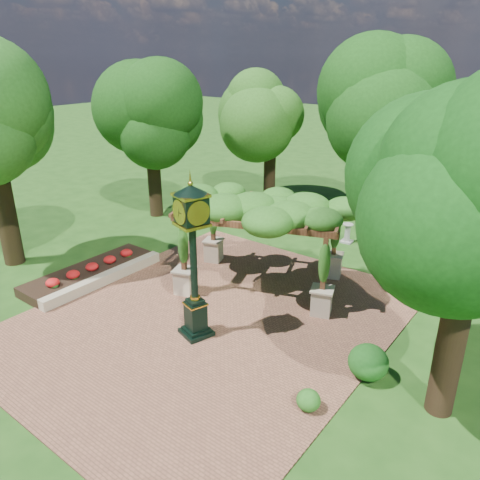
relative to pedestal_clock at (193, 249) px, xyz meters
The scene contains 14 objects.
ground 2.79m from the pedestal_clock, 162.77° to the right, with size 120.00×120.00×0.00m, color #1E4714.
brick_plaza 2.92m from the pedestal_clock, 104.06° to the left, with size 10.00×12.00×0.04m, color brown.
border_wall 5.49m from the pedestal_clock, behind, with size 0.35×5.00×0.40m, color #C6B793.
flower_bed 6.31m from the pedestal_clock, behind, with size 1.50×5.00×0.36m, color red.
pedestal_clock is the anchor object (origin of this frame).
pergola 3.81m from the pedestal_clock, 94.85° to the left, with size 6.27×5.03×3.42m.
sundial 9.71m from the pedestal_clock, 87.95° to the left, with size 0.52×0.52×0.86m.
shrub_front 4.93m from the pedestal_clock, ahead, with size 0.57×0.57×0.51m, color #255F1B.
shrub_mid 5.45m from the pedestal_clock, 13.89° to the left, with size 1.02×1.02×0.92m, color #1B5618.
shrub_back 7.57m from the pedestal_clock, 58.33° to the left, with size 0.62×0.62×0.56m, color #215719.
tree_west_near 11.65m from the pedestal_clock, 142.69° to the left, with size 4.03×4.03×7.63m.
tree_west_far 13.99m from the pedestal_clock, 115.29° to the left, with size 3.74×3.74×6.89m.
tree_north 12.96m from the pedestal_clock, 88.56° to the left, with size 4.85×4.85×7.70m.
tree_east_near 7.09m from the pedestal_clock, ahead, with size 3.54×3.54×7.43m.
Camera 1 is at (8.43, -8.49, 7.79)m, focal length 35.00 mm.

